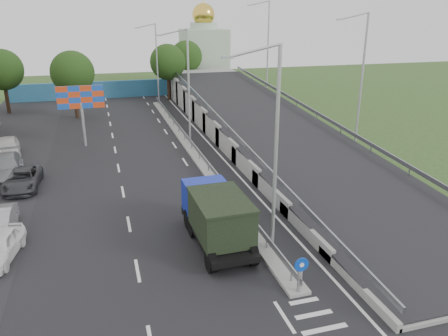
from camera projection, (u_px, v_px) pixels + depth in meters
name	position (u px, v px, depth m)	size (l,w,h in m)	color
ground	(323.00, 328.00, 16.83)	(160.00, 160.00, 0.00)	#2D4C1E
road_surface	(165.00, 168.00, 34.13)	(26.00, 90.00, 0.04)	black
median	(192.00, 149.00, 38.51)	(1.00, 44.00, 0.20)	gray
overpass_ramp	(271.00, 125.00, 39.93)	(10.00, 50.00, 3.50)	gray
median_guardrail	(191.00, 142.00, 38.29)	(0.09, 44.00, 0.71)	gray
sign_bollard	(300.00, 275.00, 18.45)	(0.64, 0.23, 1.67)	black
lamp_post_near	(273.00, 142.00, 20.34)	(2.74, 0.18, 10.08)	#B2B5B7
lamp_post_mid	(186.00, 81.00, 38.43)	(2.74, 0.18, 10.08)	#B2B5B7
lamp_post_far	(155.00, 59.00, 56.52)	(2.74, 0.18, 10.08)	#B2B5B7
blue_wall	(123.00, 89.00, 62.42)	(30.00, 0.50, 2.40)	#216679
church	(204.00, 52.00, 71.95)	(7.00, 7.00, 13.80)	#B2CCAD
billboard	(81.00, 101.00, 38.39)	(4.00, 0.24, 5.50)	#B2B5B7
tree_left_mid	(72.00, 73.00, 48.65)	(4.80, 4.80, 7.60)	black
tree_median_far	(168.00, 62.00, 59.04)	(4.80, 4.80, 7.60)	black
tree_left_far	(2.00, 70.00, 51.07)	(4.80, 4.80, 7.60)	black
tree_ramp_far	(186.00, 57.00, 66.42)	(4.80, 4.80, 7.60)	black
dump_truck	(216.00, 215.00, 22.59)	(2.66, 6.63, 2.90)	black
parked_car_c	(22.00, 179.00, 30.03)	(2.19, 4.76, 1.32)	#323337
parked_car_d	(5.00, 168.00, 31.60)	(2.38, 5.86, 1.70)	gray
parked_car_e	(8.00, 147.00, 36.78)	(1.89, 4.70, 1.60)	beige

